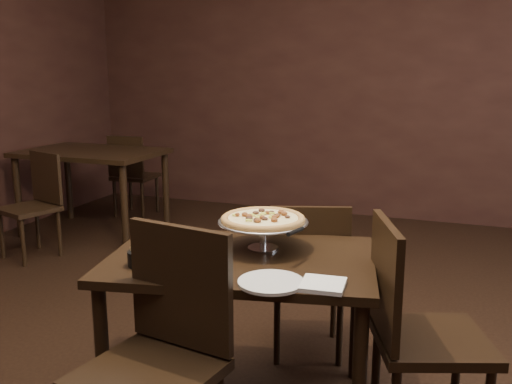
% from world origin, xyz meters
% --- Properties ---
extents(room, '(6.04, 7.04, 2.84)m').
position_xyz_m(room, '(0.06, 0.03, 1.40)').
color(room, black).
rests_on(room, ground).
extents(dining_table, '(1.24, 0.95, 0.69)m').
position_xyz_m(dining_table, '(0.06, -0.05, 0.60)').
color(dining_table, black).
rests_on(dining_table, ground).
extents(background_table, '(1.21, 0.81, 0.76)m').
position_xyz_m(background_table, '(-2.20, 2.02, 0.66)').
color(background_table, black).
rests_on(background_table, ground).
extents(pizza_stand, '(0.40, 0.40, 0.16)m').
position_xyz_m(pizza_stand, '(0.11, 0.08, 0.83)').
color(pizza_stand, '#B8B8BF').
rests_on(pizza_stand, dining_table).
extents(parmesan_shaker, '(0.07, 0.07, 0.12)m').
position_xyz_m(parmesan_shaker, '(-0.17, -0.31, 0.75)').
color(parmesan_shaker, '#EFEABA').
rests_on(parmesan_shaker, dining_table).
extents(pepper_flake_shaker, '(0.06, 0.06, 0.11)m').
position_xyz_m(pepper_flake_shaker, '(-0.02, -0.24, 0.74)').
color(pepper_flake_shaker, maroon).
rests_on(pepper_flake_shaker, dining_table).
extents(packet_caddy, '(0.10, 0.10, 0.08)m').
position_xyz_m(packet_caddy, '(-0.28, -0.29, 0.73)').
color(packet_caddy, black).
rests_on(packet_caddy, dining_table).
extents(napkin_stack, '(0.17, 0.17, 0.02)m').
position_xyz_m(napkin_stack, '(0.47, -0.26, 0.70)').
color(napkin_stack, white).
rests_on(napkin_stack, dining_table).
extents(plate_left, '(0.25, 0.25, 0.01)m').
position_xyz_m(plate_left, '(-0.27, 0.11, 0.70)').
color(plate_left, white).
rests_on(plate_left, dining_table).
extents(plate_near, '(0.25, 0.25, 0.01)m').
position_xyz_m(plate_near, '(0.28, -0.30, 0.70)').
color(plate_near, white).
rests_on(plate_near, dining_table).
extents(serving_spatula, '(0.13, 0.13, 0.02)m').
position_xyz_m(serving_spatula, '(0.30, -0.04, 0.82)').
color(serving_spatula, '#B8B8BF').
rests_on(serving_spatula, pizza_stand).
extents(chair_far, '(0.49, 0.49, 0.83)m').
position_xyz_m(chair_far, '(0.22, 0.48, 0.45)').
color(chair_far, black).
rests_on(chair_far, ground).
extents(chair_near, '(0.50, 0.50, 0.93)m').
position_xyz_m(chair_near, '(-0.03, -0.57, 0.51)').
color(chair_near, black).
rests_on(chair_near, ground).
extents(chair_side, '(0.54, 0.54, 0.91)m').
position_xyz_m(chair_side, '(0.78, -0.04, 0.50)').
color(chair_side, black).
rests_on(chair_side, ground).
extents(bg_chair_far, '(0.40, 0.40, 0.82)m').
position_xyz_m(bg_chair_far, '(-2.20, 2.66, 0.45)').
color(bg_chair_far, black).
rests_on(bg_chair_far, ground).
extents(bg_chair_near, '(0.48, 0.48, 0.82)m').
position_xyz_m(bg_chair_near, '(-2.23, 1.32, 0.45)').
color(bg_chair_near, black).
rests_on(bg_chair_near, ground).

